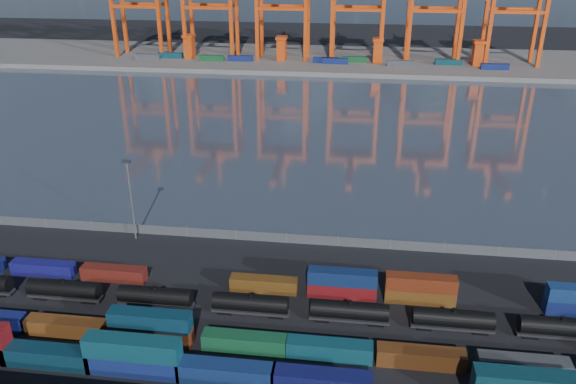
# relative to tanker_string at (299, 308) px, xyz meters

# --- Properties ---
(ground) EXTENTS (700.00, 700.00, 0.00)m
(ground) POSITION_rel_tanker_string_xyz_m (-5.10, -4.49, -1.91)
(ground) COLOR black
(ground) RESTS_ON ground
(harbor_water) EXTENTS (700.00, 700.00, 0.00)m
(harbor_water) POSITION_rel_tanker_string_xyz_m (-5.10, 100.51, -1.90)
(harbor_water) COLOR #323C49
(harbor_water) RESTS_ON ground
(far_quay) EXTENTS (700.00, 70.00, 2.00)m
(far_quay) POSITION_rel_tanker_string_xyz_m (-5.10, 205.51, -0.91)
(far_quay) COLOR #514F4C
(far_quay) RESTS_ON ground
(container_row_south) EXTENTS (140.84, 2.68, 5.70)m
(container_row_south) POSITION_rel_tanker_string_xyz_m (-2.38, -14.99, 0.53)
(container_row_south) COLOR #44474A
(container_row_south) RESTS_ON ground
(container_row_mid) EXTENTS (140.87, 2.47, 5.26)m
(container_row_mid) POSITION_rel_tanker_string_xyz_m (7.16, -8.47, -0.19)
(container_row_mid) COLOR #474A4D
(container_row_mid) RESTS_ON ground
(container_row_north) EXTENTS (141.56, 2.31, 4.92)m
(container_row_north) POSITION_rel_tanker_string_xyz_m (11.18, 6.75, 0.14)
(container_row_north) COLOR #0F154D
(container_row_north) RESTS_ON ground
(tanker_string) EXTENTS (120.90, 2.66, 3.81)m
(tanker_string) POSITION_rel_tanker_string_xyz_m (0.00, 0.00, 0.00)
(tanker_string) COLOR black
(tanker_string) RESTS_ON ground
(waterfront_fence) EXTENTS (160.12, 0.12, 2.20)m
(waterfront_fence) POSITION_rel_tanker_string_xyz_m (-5.10, 23.51, -0.91)
(waterfront_fence) COLOR #595B5E
(waterfront_fence) RESTS_ON ground
(yard_light_mast) EXTENTS (1.60, 0.40, 16.60)m
(yard_light_mast) POSITION_rel_tanker_string_xyz_m (-35.10, 21.51, 7.39)
(yard_light_mast) COLOR slate
(yard_light_mast) RESTS_ON ground
(quay_containers) EXTENTS (172.58, 10.99, 2.60)m
(quay_containers) POSITION_rel_tanker_string_xyz_m (-16.09, 190.97, 1.39)
(quay_containers) COLOR navy
(quay_containers) RESTS_ON far_quay
(straddle_carriers) EXTENTS (140.00, 7.00, 11.10)m
(straddle_carriers) POSITION_rel_tanker_string_xyz_m (-7.60, 195.51, 5.91)
(straddle_carriers) COLOR #DD440F
(straddle_carriers) RESTS_ON far_quay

